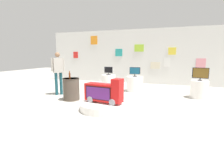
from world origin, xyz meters
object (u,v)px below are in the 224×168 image
at_px(novelty_firetruck_tv, 104,93).
at_px(display_pedestal_left_rear, 135,84).
at_px(tv_on_right_rear, 109,70).
at_px(main_display_pedestal, 104,106).
at_px(side_table_round, 71,89).
at_px(bottle_on_side_table, 70,75).
at_px(tv_on_center_rear, 200,73).
at_px(tv_on_left_rear, 135,71).
at_px(shopper_browsing_near_truck, 58,70).
at_px(display_pedestal_center_rear, 199,89).
at_px(display_pedestal_right_rear, 109,82).

bearing_deg(novelty_firetruck_tv, display_pedestal_left_rear, 84.92).
xyz_separation_m(novelty_firetruck_tv, tv_on_right_rear, (-1.12, 3.44, 0.37)).
relative_size(main_display_pedestal, display_pedestal_left_rear, 1.87).
bearing_deg(novelty_firetruck_tv, side_table_round, 154.90).
xyz_separation_m(tv_on_right_rear, bottle_on_side_table, (-0.50, -2.76, 0.02)).
bearing_deg(side_table_round, tv_on_center_rear, 22.42).
bearing_deg(tv_on_left_rear, display_pedestal_left_rear, 81.06).
distance_m(tv_on_center_rear, side_table_round, 4.97).
xyz_separation_m(tv_on_right_rear, shopper_browsing_near_truck, (-1.49, -2.07, 0.14)).
bearing_deg(tv_on_center_rear, display_pedestal_center_rear, 101.42).
relative_size(tv_on_left_rear, display_pedestal_center_rear, 0.70).
bearing_deg(display_pedestal_center_rear, tv_on_center_rear, -78.58).
bearing_deg(shopper_browsing_near_truck, tv_on_right_rear, 54.38).
xyz_separation_m(main_display_pedestal, novelty_firetruck_tv, (0.02, -0.01, 0.43)).
xyz_separation_m(display_pedestal_right_rear, tv_on_right_rear, (0.00, -0.00, 0.56)).
xyz_separation_m(tv_on_left_rear, bottle_on_side_table, (-1.90, -2.46, 0.00)).
bearing_deg(tv_on_left_rear, tv_on_center_rear, -10.54).
height_order(tv_on_left_rear, side_table_round, tv_on_left_rear).
bearing_deg(display_pedestal_left_rear, display_pedestal_center_rear, -10.54).
xyz_separation_m(tv_on_left_rear, tv_on_right_rear, (-1.40, 0.30, -0.02)).
distance_m(novelty_firetruck_tv, tv_on_left_rear, 3.17).
relative_size(display_pedestal_center_rear, tv_on_center_rear, 1.20).
bearing_deg(tv_on_left_rear, shopper_browsing_near_truck, -148.48).
height_order(main_display_pedestal, display_pedestal_left_rear, display_pedestal_left_rear).
relative_size(main_display_pedestal, display_pedestal_right_rear, 2.06).
xyz_separation_m(main_display_pedestal, display_pedestal_center_rear, (2.96, 2.64, 0.24)).
xyz_separation_m(novelty_firetruck_tv, tv_on_left_rear, (0.28, 3.14, 0.39)).
xyz_separation_m(novelty_firetruck_tv, display_pedestal_left_rear, (0.28, 3.14, -0.19)).
distance_m(side_table_round, shopper_browsing_near_truck, 1.32).
bearing_deg(shopper_browsing_near_truck, novelty_firetruck_tv, -27.65).
distance_m(main_display_pedestal, tv_on_center_rear, 4.06).
xyz_separation_m(novelty_firetruck_tv, display_pedestal_center_rear, (2.94, 2.65, -0.19)).
distance_m(tv_on_left_rear, side_table_round, 3.09).
bearing_deg(side_table_round, main_display_pedestal, -25.11).
relative_size(tv_on_left_rear, tv_on_right_rear, 0.97).
relative_size(novelty_firetruck_tv, display_pedestal_center_rear, 1.76).
xyz_separation_m(tv_on_center_rear, tv_on_right_rear, (-4.07, 0.80, -0.06)).
height_order(novelty_firetruck_tv, bottle_on_side_table, bottle_on_side_table).
relative_size(tv_on_left_rear, shopper_browsing_near_truck, 0.27).
bearing_deg(display_pedestal_right_rear, main_display_pedestal, -72.22).
bearing_deg(shopper_browsing_near_truck, display_pedestal_right_rear, 54.45).
bearing_deg(side_table_round, display_pedestal_center_rear, 22.47).
height_order(main_display_pedestal, bottle_on_side_table, bottle_on_side_table).
xyz_separation_m(side_table_round, bottle_on_side_table, (0.00, -0.08, 0.52)).
height_order(display_pedestal_left_rear, display_pedestal_center_rear, same).
bearing_deg(bottle_on_side_table, novelty_firetruck_tv, -22.71).
bearing_deg(main_display_pedestal, side_table_round, 154.89).
bearing_deg(novelty_firetruck_tv, tv_on_left_rear, 84.93).
distance_m(display_pedestal_left_rear, shopper_browsing_near_truck, 3.46).
xyz_separation_m(display_pedestal_center_rear, side_table_round, (-4.56, -1.89, 0.07)).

